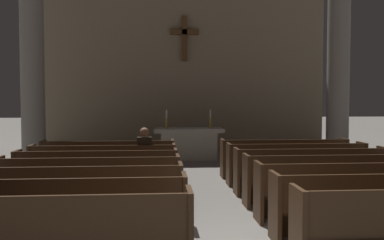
% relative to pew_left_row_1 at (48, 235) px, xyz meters
% --- Properties ---
extents(pew_left_row_1, '(3.16, 0.50, 0.95)m').
position_rel_pew_left_row_1_xyz_m(pew_left_row_1, '(0.00, 0.00, 0.00)').
color(pew_left_row_1, '#422B19').
rests_on(pew_left_row_1, ground).
extents(pew_left_row_2, '(3.16, 0.50, 0.95)m').
position_rel_pew_left_row_1_xyz_m(pew_left_row_2, '(0.00, 0.96, 0.00)').
color(pew_left_row_2, '#422B19').
rests_on(pew_left_row_2, ground).
extents(pew_left_row_3, '(3.16, 0.50, 0.95)m').
position_rel_pew_left_row_1_xyz_m(pew_left_row_3, '(0.00, 1.92, 0.00)').
color(pew_left_row_3, '#422B19').
rests_on(pew_left_row_3, ground).
extents(pew_left_row_4, '(3.16, 0.50, 0.95)m').
position_rel_pew_left_row_1_xyz_m(pew_left_row_4, '(0.00, 2.88, 0.00)').
color(pew_left_row_4, '#422B19').
rests_on(pew_left_row_4, ground).
extents(pew_left_row_5, '(3.16, 0.50, 0.95)m').
position_rel_pew_left_row_1_xyz_m(pew_left_row_5, '(0.00, 3.84, 0.00)').
color(pew_left_row_5, '#422B19').
rests_on(pew_left_row_5, ground).
extents(pew_left_row_6, '(3.16, 0.50, 0.95)m').
position_rel_pew_left_row_1_xyz_m(pew_left_row_6, '(0.00, 4.81, 0.00)').
color(pew_left_row_6, '#422B19').
rests_on(pew_left_row_6, ground).
extents(pew_left_row_7, '(3.16, 0.50, 0.95)m').
position_rel_pew_left_row_1_xyz_m(pew_left_row_7, '(0.00, 5.77, 0.00)').
color(pew_left_row_7, '#422B19').
rests_on(pew_left_row_7, ground).
extents(pew_right_row_3, '(3.16, 0.50, 0.95)m').
position_rel_pew_left_row_1_xyz_m(pew_right_row_3, '(4.33, 1.92, 0.00)').
color(pew_right_row_3, '#422B19').
rests_on(pew_right_row_3, ground).
extents(pew_right_row_4, '(3.16, 0.50, 0.95)m').
position_rel_pew_left_row_1_xyz_m(pew_right_row_4, '(4.33, 2.88, 0.00)').
color(pew_right_row_4, '#422B19').
rests_on(pew_right_row_4, ground).
extents(pew_right_row_5, '(3.16, 0.50, 0.95)m').
position_rel_pew_left_row_1_xyz_m(pew_right_row_5, '(4.33, 3.84, 0.00)').
color(pew_right_row_5, '#422B19').
rests_on(pew_right_row_5, ground).
extents(pew_right_row_6, '(3.16, 0.50, 0.95)m').
position_rel_pew_left_row_1_xyz_m(pew_right_row_6, '(4.33, 4.81, 0.00)').
color(pew_right_row_6, '#422B19').
rests_on(pew_right_row_6, ground).
extents(pew_right_row_7, '(3.16, 0.50, 0.95)m').
position_rel_pew_left_row_1_xyz_m(pew_right_row_7, '(4.33, 5.77, 0.00)').
color(pew_right_row_7, '#422B19').
rests_on(pew_right_row_7, ground).
extents(column_left_second, '(1.04, 1.04, 6.55)m').
position_rel_pew_left_row_1_xyz_m(column_left_second, '(-2.53, 8.52, 2.71)').
color(column_left_second, gray).
rests_on(column_left_second, ground).
extents(column_right_second, '(1.04, 1.04, 6.55)m').
position_rel_pew_left_row_1_xyz_m(column_right_second, '(6.86, 8.52, 2.71)').
color(column_right_second, gray).
rests_on(column_right_second, ground).
extents(altar, '(2.20, 0.90, 1.01)m').
position_rel_pew_left_row_1_xyz_m(altar, '(2.17, 8.98, 0.06)').
color(altar, '#BCB7AD').
rests_on(altar, ground).
extents(candlestick_left, '(0.16, 0.16, 0.58)m').
position_rel_pew_left_row_1_xyz_m(candlestick_left, '(1.47, 8.98, 0.71)').
color(candlestick_left, '#B79338').
rests_on(candlestick_left, altar).
extents(candlestick_right, '(0.16, 0.16, 0.58)m').
position_rel_pew_left_row_1_xyz_m(candlestick_right, '(2.87, 8.98, 0.71)').
color(candlestick_right, '#B79338').
rests_on(candlestick_right, altar).
extents(apse_with_cross, '(10.51, 0.44, 7.52)m').
position_rel_pew_left_row_1_xyz_m(apse_with_cross, '(2.17, 11.34, 3.28)').
color(apse_with_cross, gray).
rests_on(apse_with_cross, ground).
extents(lone_worshipper, '(0.32, 0.43, 1.32)m').
position_rel_pew_left_row_1_xyz_m(lone_worshipper, '(0.90, 4.84, 0.22)').
color(lone_worshipper, '#26262B').
rests_on(lone_worshipper, ground).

